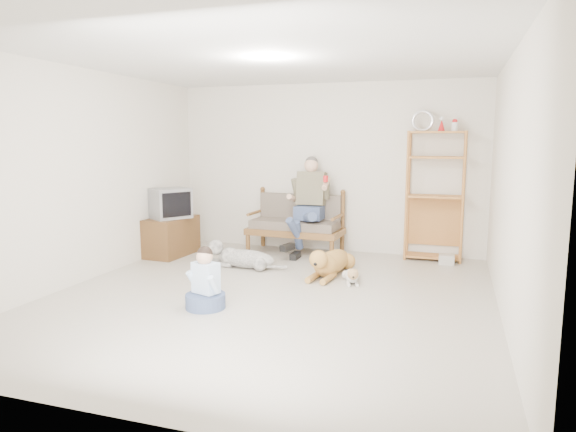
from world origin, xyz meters
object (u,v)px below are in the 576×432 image
(loveseat, at_px, (296,222))
(tv_stand, at_px, (171,236))
(etagere, at_px, (435,195))
(golden_retriever, at_px, (330,262))

(loveseat, xyz_separation_m, tv_stand, (-1.81, -0.84, -0.19))
(loveseat, height_order, etagere, etagere)
(etagere, height_order, golden_retriever, etagere)
(loveseat, bearing_deg, tv_stand, -152.22)
(etagere, relative_size, tv_stand, 2.40)
(loveseat, relative_size, tv_stand, 1.64)
(etagere, distance_m, tv_stand, 4.11)
(loveseat, bearing_deg, golden_retriever, -52.62)
(tv_stand, height_order, golden_retriever, tv_stand)
(loveseat, distance_m, golden_retriever, 1.54)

